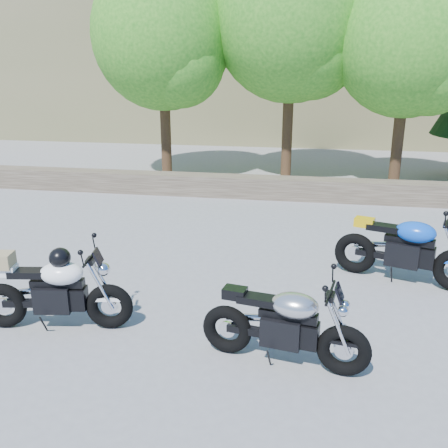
{
  "coord_description": "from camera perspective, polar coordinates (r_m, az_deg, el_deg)",
  "views": [
    {
      "loc": [
        1.44,
        -6.13,
        3.09
      ],
      "look_at": [
        0.2,
        1.0,
        0.75
      ],
      "focal_mm": 40.0,
      "sensor_mm": 36.0,
      "label": 1
    }
  ],
  "objects": [
    {
      "name": "tree_decid_mid",
      "position": [
        13.71,
        8.17,
        21.72
      ],
      "size": [
        4.08,
        4.08,
        6.24
      ],
      "color": "#382314",
      "rests_on": "ground"
    },
    {
      "name": "tree_decid_left",
      "position": [
        13.82,
        -6.67,
        20.07
      ],
      "size": [
        3.67,
        3.67,
        5.62
      ],
      "color": "#382314",
      "rests_on": "ground"
    },
    {
      "name": "silver_bike",
      "position": [
        5.41,
        6.98,
        -11.48
      ],
      "size": [
        1.83,
        0.6,
        0.92
      ],
      "rotation": [
        0.0,
        0.0,
        -0.17
      ],
      "color": "black",
      "rests_on": "ground"
    },
    {
      "name": "tree_decid_right",
      "position": [
        13.27,
        20.8,
        18.6
      ],
      "size": [
        3.54,
        3.54,
        5.41
      ],
      "color": "#382314",
      "rests_on": "ground"
    },
    {
      "name": "stone_wall",
      "position": [
        12.06,
        2.72,
        4.28
      ],
      "size": [
        22.0,
        0.55,
        0.5
      ],
      "primitive_type": "cube",
      "color": "#4D4133",
      "rests_on": "ground"
    },
    {
      "name": "ground",
      "position": [
        7.02,
        -3.03,
        -8.24
      ],
      "size": [
        90.0,
        90.0,
        0.0
      ],
      "primitive_type": "plane",
      "color": "gray",
      "rests_on": "ground"
    },
    {
      "name": "white_bike",
      "position": [
        6.36,
        -18.89,
        -7.08
      ],
      "size": [
        1.87,
        0.6,
        1.04
      ],
      "rotation": [
        0.0,
        0.0,
        0.16
      ],
      "color": "black",
      "rests_on": "ground"
    },
    {
      "name": "blue_bike",
      "position": [
        7.73,
        20.07,
        -2.78
      ],
      "size": [
        2.0,
        0.87,
        1.03
      ],
      "rotation": [
        0.0,
        0.0,
        -0.32
      ],
      "color": "black",
      "rests_on": "ground"
    }
  ]
}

